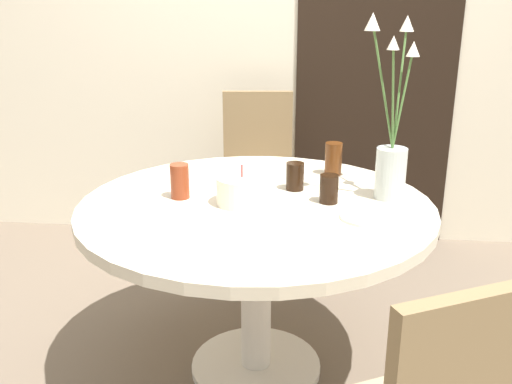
# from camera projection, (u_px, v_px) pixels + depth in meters

# --- Properties ---
(ground_plane) EXTENTS (16.00, 16.00, 0.00)m
(ground_plane) POSITION_uv_depth(u_px,v_px,m) (256.00, 369.00, 2.29)
(ground_plane) COLOR #6B5B4C
(wall_back) EXTENTS (8.00, 0.05, 2.60)m
(wall_back) POSITION_uv_depth(u_px,v_px,m) (282.00, 19.00, 3.22)
(wall_back) COLOR beige
(wall_back) RESTS_ON ground_plane
(doorway_panel) EXTENTS (0.90, 0.01, 2.05)m
(doorway_panel) POSITION_uv_depth(u_px,v_px,m) (376.00, 70.00, 3.23)
(doorway_panel) COLOR black
(doorway_panel) RESTS_ON ground_plane
(dining_table) EXTENTS (1.28, 1.28, 0.71)m
(dining_table) POSITION_uv_depth(u_px,v_px,m) (256.00, 233.00, 2.10)
(dining_table) COLOR beige
(dining_table) RESTS_ON ground_plane
(chair_right_flank) EXTENTS (0.44, 0.44, 0.94)m
(chair_right_flank) POSITION_uv_depth(u_px,v_px,m) (258.00, 168.00, 3.10)
(chair_right_flank) COLOR #9E896B
(chair_right_flank) RESTS_ON ground_plane
(birthday_cake) EXTENTS (0.18, 0.18, 0.15)m
(birthday_cake) POSITION_uv_depth(u_px,v_px,m) (242.00, 190.00, 2.03)
(birthday_cake) COLOR white
(birthday_cake) RESTS_ON dining_table
(flower_vase) EXTENTS (0.20, 0.23, 0.66)m
(flower_vase) POSITION_uv_depth(u_px,v_px,m) (391.00, 147.00, 2.06)
(flower_vase) COLOR silver
(flower_vase) RESTS_ON dining_table
(side_plate) EXTENTS (0.19, 0.19, 0.01)m
(side_plate) POSITION_uv_depth(u_px,v_px,m) (368.00, 217.00, 1.91)
(side_plate) COLOR silver
(side_plate) RESTS_ON dining_table
(drink_glass_0) EXTENTS (0.07, 0.07, 0.14)m
(drink_glass_0) POSITION_uv_depth(u_px,v_px,m) (333.00, 159.00, 2.37)
(drink_glass_0) COLOR #51280F
(drink_glass_0) RESTS_ON dining_table
(drink_glass_1) EXTENTS (0.07, 0.07, 0.10)m
(drink_glass_1) POSITION_uv_depth(u_px,v_px,m) (329.00, 189.00, 2.04)
(drink_glass_1) COLOR black
(drink_glass_1) RESTS_ON dining_table
(drink_glass_2) EXTENTS (0.07, 0.07, 0.13)m
(drink_glass_2) POSITION_uv_depth(u_px,v_px,m) (180.00, 181.00, 2.09)
(drink_glass_2) COLOR maroon
(drink_glass_2) RESTS_ON dining_table
(drink_glass_3) EXTENTS (0.07, 0.07, 0.11)m
(drink_glass_3) POSITION_uv_depth(u_px,v_px,m) (295.00, 176.00, 2.18)
(drink_glass_3) COLOR black
(drink_glass_3) RESTS_ON dining_table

